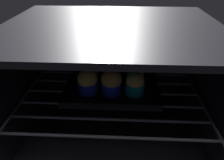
{
  "coord_description": "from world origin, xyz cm",
  "views": [
    {
      "loc": [
        2.69,
        -32.59,
        50.9
      ],
      "look_at": [
        0.0,
        23.57,
        17.38
      ],
      "focal_mm": 33.19,
      "sensor_mm": 36.0,
      "label": 1
    }
  ],
  "objects_px": {
    "muffin_row0_col1": "(112,82)",
    "muffin_row1_col2": "(135,70)",
    "baking_tray": "(112,87)",
    "muffin_row1_col1": "(112,71)",
    "muffin_row0_col0": "(88,81)",
    "muffin_row1_col0": "(91,70)",
    "muffin_row0_col2": "(135,84)"
  },
  "relations": [
    {
      "from": "muffin_row0_col0",
      "to": "muffin_row0_col1",
      "type": "bearing_deg",
      "value": -0.93
    },
    {
      "from": "muffin_row0_col0",
      "to": "muffin_row0_col1",
      "type": "xyz_separation_m",
      "value": [
        0.07,
        -0.0,
        0.0
      ]
    },
    {
      "from": "baking_tray",
      "to": "muffin_row0_col0",
      "type": "relative_size",
      "value": 3.66
    },
    {
      "from": "baking_tray",
      "to": "muffin_row0_col1",
      "type": "bearing_deg",
      "value": -85.37
    },
    {
      "from": "muffin_row0_col0",
      "to": "muffin_row1_col1",
      "type": "height_order",
      "value": "muffin_row0_col0"
    },
    {
      "from": "baking_tray",
      "to": "muffin_row1_col2",
      "type": "xyz_separation_m",
      "value": [
        0.07,
        0.04,
        0.04
      ]
    },
    {
      "from": "muffin_row0_col0",
      "to": "muffin_row1_col0",
      "type": "distance_m",
      "value": 0.07
    },
    {
      "from": "muffin_row0_col1",
      "to": "muffin_row1_col1",
      "type": "xyz_separation_m",
      "value": [
        -0.0,
        0.08,
        -0.0
      ]
    },
    {
      "from": "baking_tray",
      "to": "muffin_row0_col2",
      "type": "xyz_separation_m",
      "value": [
        0.07,
        -0.04,
        0.04
      ]
    },
    {
      "from": "muffin_row0_col0",
      "to": "muffin_row1_col1",
      "type": "distance_m",
      "value": 0.1
    },
    {
      "from": "muffin_row1_col2",
      "to": "muffin_row1_col1",
      "type": "bearing_deg",
      "value": -178.0
    },
    {
      "from": "muffin_row1_col1",
      "to": "muffin_row1_col0",
      "type": "bearing_deg",
      "value": -179.69
    },
    {
      "from": "muffin_row1_col1",
      "to": "muffin_row0_col2",
      "type": "bearing_deg",
      "value": -46.35
    },
    {
      "from": "muffin_row0_col0",
      "to": "baking_tray",
      "type": "bearing_deg",
      "value": 27.33
    },
    {
      "from": "baking_tray",
      "to": "muffin_row0_col1",
      "type": "height_order",
      "value": "muffin_row0_col1"
    },
    {
      "from": "baking_tray",
      "to": "muffin_row1_col2",
      "type": "relative_size",
      "value": 3.68
    },
    {
      "from": "muffin_row1_col0",
      "to": "baking_tray",
      "type": "bearing_deg",
      "value": -27.11
    },
    {
      "from": "muffin_row0_col2",
      "to": "muffin_row1_col0",
      "type": "distance_m",
      "value": 0.16
    },
    {
      "from": "muffin_row0_col1",
      "to": "muffin_row1_col0",
      "type": "height_order",
      "value": "same"
    },
    {
      "from": "muffin_row0_col2",
      "to": "muffin_row1_col2",
      "type": "relative_size",
      "value": 0.95
    },
    {
      "from": "baking_tray",
      "to": "muffin_row0_col0",
      "type": "distance_m",
      "value": 0.09
    },
    {
      "from": "muffin_row0_col1",
      "to": "muffin_row1_col2",
      "type": "distance_m",
      "value": 0.11
    },
    {
      "from": "baking_tray",
      "to": "muffin_row1_col1",
      "type": "height_order",
      "value": "muffin_row1_col1"
    },
    {
      "from": "muffin_row0_col2",
      "to": "muffin_row1_col2",
      "type": "distance_m",
      "value": 0.08
    },
    {
      "from": "muffin_row0_col1",
      "to": "muffin_row1_col1",
      "type": "bearing_deg",
      "value": 92.78
    },
    {
      "from": "muffin_row1_col0",
      "to": "muffin_row0_col0",
      "type": "bearing_deg",
      "value": -90.14
    },
    {
      "from": "baking_tray",
      "to": "muffin_row1_col1",
      "type": "bearing_deg",
      "value": 90.86
    },
    {
      "from": "baking_tray",
      "to": "muffin_row0_col2",
      "type": "bearing_deg",
      "value": -27.86
    },
    {
      "from": "muffin_row0_col2",
      "to": "muffin_row1_col2",
      "type": "bearing_deg",
      "value": 86.45
    },
    {
      "from": "muffin_row1_col2",
      "to": "muffin_row0_col0",
      "type": "bearing_deg",
      "value": -152.38
    },
    {
      "from": "muffin_row0_col0",
      "to": "muffin_row0_col1",
      "type": "height_order",
      "value": "muffin_row0_col0"
    },
    {
      "from": "muffin_row1_col1",
      "to": "muffin_row1_col2",
      "type": "relative_size",
      "value": 0.92
    }
  ]
}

